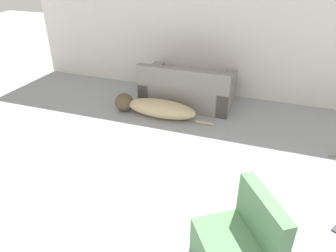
% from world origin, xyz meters
% --- Properties ---
extents(wall_back, '(7.66, 0.06, 2.77)m').
position_xyz_m(wall_back, '(0.00, 4.51, 1.39)').
color(wall_back, silver).
rests_on(wall_back, ground_plane).
extents(couch, '(1.61, 0.90, 0.77)m').
position_xyz_m(couch, '(-0.50, 3.89, 0.26)').
color(couch, gray).
rests_on(couch, ground_plane).
extents(dog, '(1.76, 0.42, 0.32)m').
position_xyz_m(dog, '(-0.89, 3.23, 0.15)').
color(dog, tan).
rests_on(dog, ground_plane).
extents(side_chair, '(0.85, 0.88, 0.84)m').
position_xyz_m(side_chair, '(0.88, 0.66, 0.28)').
color(side_chair, '#4C754C').
rests_on(side_chair, ground_plane).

